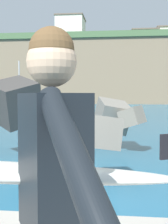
# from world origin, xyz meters

# --- Properties ---
(ground_plane) EXTENTS (400.00, 400.00, 0.00)m
(ground_plane) POSITION_xyz_m (0.00, 0.00, 0.00)
(ground_plane) COLOR #235B7A
(surfer_with_board) EXTENTS (2.01, 1.50, 1.78)m
(surfer_with_board) POSITION_xyz_m (0.72, -4.18, 1.28)
(surfer_with_board) COLOR black
(surfer_with_board) RESTS_ON walkway_path
(boat_mid_centre) EXTENTS (3.20, 4.65, 5.91)m
(boat_mid_centre) POSITION_xyz_m (-10.94, 30.34, 0.59)
(boat_mid_centre) COLOR maroon
(boat_mid_centre) RESTS_ON ground
(mooring_buoy_inner) EXTENTS (0.44, 0.44, 0.44)m
(mooring_buoy_inner) POSITION_xyz_m (-7.56, 35.16, 0.22)
(mooring_buoy_inner) COLOR silver
(mooring_buoy_inner) RESTS_ON ground
(headland_bluff) EXTENTS (88.45, 39.42, 14.37)m
(headland_bluff) POSITION_xyz_m (12.38, 73.84, 7.21)
(headland_bluff) COLOR #847056
(headland_bluff) RESTS_ON ground
(station_building_west) EXTENTS (6.76, 8.07, 6.39)m
(station_building_west) POSITION_xyz_m (-10.48, 68.41, 17.58)
(station_building_west) COLOR silver
(station_building_west) RESTS_ON headland_bluff
(station_building_central) EXTENTS (6.87, 8.10, 4.12)m
(station_building_central) POSITION_xyz_m (7.83, 75.45, 16.45)
(station_building_central) COLOR #B2ADA3
(station_building_central) RESTS_ON headland_bluff
(station_building_east) EXTENTS (6.32, 8.40, 4.74)m
(station_building_east) POSITION_xyz_m (13.86, 76.15, 16.75)
(station_building_east) COLOR beige
(station_building_east) RESTS_ON headland_bluff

